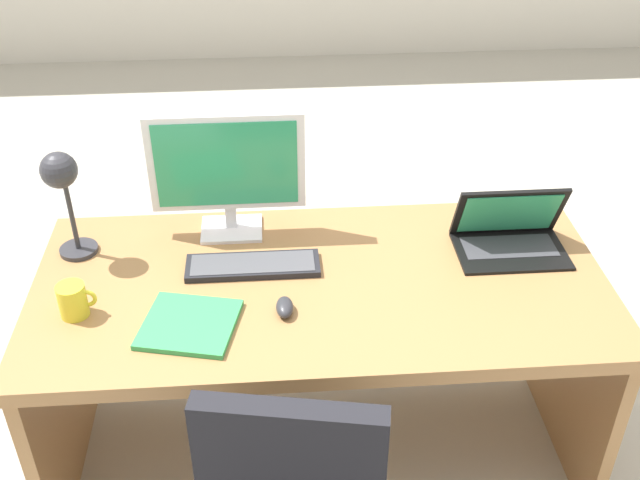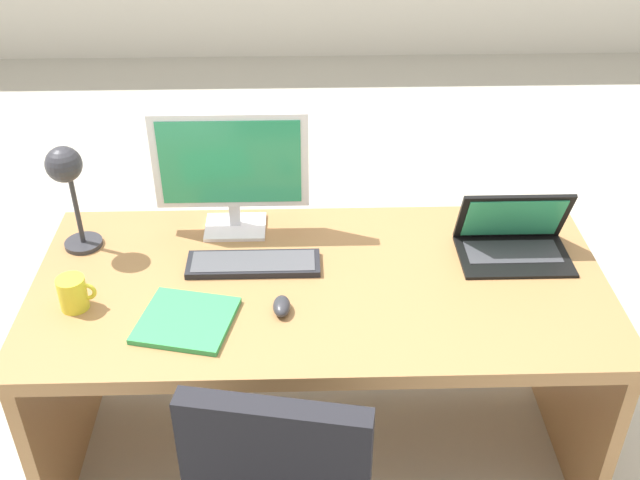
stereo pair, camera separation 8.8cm
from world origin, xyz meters
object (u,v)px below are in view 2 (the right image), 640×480
(laptop, at_px, (513,234))
(mouse, at_px, (282,306))
(keyboard, at_px, (254,264))
(coffee_mug, at_px, (73,293))
(monitor, at_px, (231,165))
(desk_lamp, at_px, (67,178))
(desk, at_px, (320,319))
(book, at_px, (186,320))

(laptop, xyz_separation_m, mouse, (-0.73, -0.29, -0.04))
(laptop, distance_m, keyboard, 0.82)
(keyboard, xyz_separation_m, coffee_mug, (-0.50, -0.19, 0.04))
(monitor, relative_size, desk_lamp, 1.34)
(desk, bearing_deg, laptop, 9.11)
(mouse, distance_m, coffee_mug, 0.60)
(laptop, bearing_deg, mouse, -158.51)
(desk_lamp, height_order, coffee_mug, desk_lamp)
(laptop, distance_m, coffee_mug, 1.35)
(monitor, height_order, laptop, monitor)
(laptop, bearing_deg, desk, -170.89)
(monitor, height_order, coffee_mug, monitor)
(mouse, distance_m, desk_lamp, 0.76)
(coffee_mug, bearing_deg, mouse, -3.53)
(book, bearing_deg, keyboard, 56.06)
(mouse, distance_m, book, 0.27)
(laptop, height_order, book, laptop)
(monitor, bearing_deg, desk_lamp, -167.33)
(keyboard, bearing_deg, coffee_mug, -159.76)
(mouse, relative_size, desk_lamp, 0.24)
(laptop, xyz_separation_m, keyboard, (-0.82, -0.06, -0.05))
(desk, xyz_separation_m, book, (-0.38, -0.23, 0.20))
(laptop, relative_size, desk_lamp, 0.95)
(desk, bearing_deg, book, -149.03)
(laptop, relative_size, coffee_mug, 3.17)
(monitor, distance_m, keyboard, 0.32)
(monitor, bearing_deg, desk, -42.39)
(mouse, relative_size, book, 0.30)
(desk, relative_size, mouse, 19.57)
(book, xyz_separation_m, coffee_mug, (-0.33, 0.08, 0.04))
(mouse, bearing_deg, book, -171.22)
(desk, distance_m, monitor, 0.57)
(coffee_mug, bearing_deg, desk_lamp, 99.82)
(desk_lamp, bearing_deg, desk, -10.62)
(keyboard, xyz_separation_m, desk_lamp, (-0.55, 0.11, 0.25))
(mouse, bearing_deg, desk_lamp, 152.84)
(desk, bearing_deg, desk_lamp, 169.38)
(keyboard, xyz_separation_m, book, (-0.18, -0.26, -0.00))
(keyboard, bearing_deg, desk_lamp, 168.91)
(monitor, bearing_deg, coffee_mug, -137.07)
(monitor, xyz_separation_m, laptop, (0.89, -0.15, -0.18))
(desk_lamp, bearing_deg, keyboard, -11.09)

